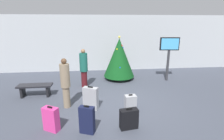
{
  "coord_description": "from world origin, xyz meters",
  "views": [
    {
      "loc": [
        -0.71,
        -5.41,
        2.77
      ],
      "look_at": [
        -0.02,
        1.27,
        0.9
      ],
      "focal_mm": 27.01,
      "sensor_mm": 36.0,
      "label": 1
    }
  ],
  "objects_px": {
    "traveller_1": "(84,68)",
    "suitcase_4": "(130,103)",
    "suitcase_0": "(51,119)",
    "waiting_bench": "(35,88)",
    "suitcase_2": "(129,119)",
    "holiday_tree": "(119,58)",
    "flight_info_kiosk": "(169,51)",
    "traveller_0": "(65,82)",
    "suitcase_3": "(87,120)",
    "suitcase_1": "(91,98)"
  },
  "relations": [
    {
      "from": "traveller_0",
      "to": "suitcase_4",
      "type": "distance_m",
      "value": 2.24
    },
    {
      "from": "waiting_bench",
      "to": "suitcase_1",
      "type": "xyz_separation_m",
      "value": [
        2.17,
        -1.22,
        0.03
      ]
    },
    {
      "from": "waiting_bench",
      "to": "flight_info_kiosk",
      "type": "bearing_deg",
      "value": 12.77
    },
    {
      "from": "holiday_tree",
      "to": "suitcase_0",
      "type": "height_order",
      "value": "holiday_tree"
    },
    {
      "from": "flight_info_kiosk",
      "to": "suitcase_4",
      "type": "xyz_separation_m",
      "value": [
        -2.44,
        -2.78,
        -1.24
      ]
    },
    {
      "from": "traveller_0",
      "to": "traveller_1",
      "type": "bearing_deg",
      "value": 75.07
    },
    {
      "from": "traveller_1",
      "to": "flight_info_kiosk",
      "type": "bearing_deg",
      "value": 7.33
    },
    {
      "from": "suitcase_0",
      "to": "suitcase_4",
      "type": "height_order",
      "value": "suitcase_0"
    },
    {
      "from": "suitcase_0",
      "to": "suitcase_1",
      "type": "height_order",
      "value": "suitcase_1"
    },
    {
      "from": "traveller_0",
      "to": "suitcase_3",
      "type": "relative_size",
      "value": 2.17
    },
    {
      "from": "waiting_bench",
      "to": "suitcase_4",
      "type": "distance_m",
      "value": 3.75
    },
    {
      "from": "holiday_tree",
      "to": "suitcase_3",
      "type": "xyz_separation_m",
      "value": [
        -1.45,
        -4.32,
        -0.74
      ]
    },
    {
      "from": "traveller_0",
      "to": "suitcase_4",
      "type": "xyz_separation_m",
      "value": [
        2.1,
        -0.42,
        -0.64
      ]
    },
    {
      "from": "flight_info_kiosk",
      "to": "traveller_0",
      "type": "distance_m",
      "value": 5.15
    },
    {
      "from": "suitcase_0",
      "to": "suitcase_4",
      "type": "distance_m",
      "value": 2.47
    },
    {
      "from": "traveller_0",
      "to": "suitcase_0",
      "type": "relative_size",
      "value": 2.43
    },
    {
      "from": "waiting_bench",
      "to": "suitcase_2",
      "type": "bearing_deg",
      "value": -37.11
    },
    {
      "from": "flight_info_kiosk",
      "to": "traveller_1",
      "type": "bearing_deg",
      "value": -172.67
    },
    {
      "from": "holiday_tree",
      "to": "traveller_1",
      "type": "distance_m",
      "value": 1.98
    },
    {
      "from": "holiday_tree",
      "to": "suitcase_4",
      "type": "distance_m",
      "value": 3.37
    },
    {
      "from": "flight_info_kiosk",
      "to": "suitcase_3",
      "type": "height_order",
      "value": "flight_info_kiosk"
    },
    {
      "from": "suitcase_0",
      "to": "suitcase_4",
      "type": "xyz_separation_m",
      "value": [
        2.31,
        0.86,
        -0.07
      ]
    },
    {
      "from": "flight_info_kiosk",
      "to": "suitcase_2",
      "type": "bearing_deg",
      "value": -125.54
    },
    {
      "from": "traveller_1",
      "to": "suitcase_4",
      "type": "xyz_separation_m",
      "value": [
        1.61,
        -2.26,
        -0.65
      ]
    },
    {
      "from": "suitcase_2",
      "to": "suitcase_1",
      "type": "bearing_deg",
      "value": 130.92
    },
    {
      "from": "traveller_0",
      "to": "suitcase_1",
      "type": "distance_m",
      "value": 0.99
    },
    {
      "from": "waiting_bench",
      "to": "suitcase_1",
      "type": "bearing_deg",
      "value": -29.49
    },
    {
      "from": "flight_info_kiosk",
      "to": "suitcase_0",
      "type": "height_order",
      "value": "flight_info_kiosk"
    },
    {
      "from": "flight_info_kiosk",
      "to": "traveller_0",
      "type": "xyz_separation_m",
      "value": [
        -4.54,
        -2.36,
        -0.6
      ]
    },
    {
      "from": "holiday_tree",
      "to": "suitcase_3",
      "type": "distance_m",
      "value": 4.62
    },
    {
      "from": "suitcase_0",
      "to": "flight_info_kiosk",
      "type": "bearing_deg",
      "value": 37.49
    },
    {
      "from": "traveller_1",
      "to": "suitcase_4",
      "type": "distance_m",
      "value": 2.85
    },
    {
      "from": "flight_info_kiosk",
      "to": "traveller_1",
      "type": "distance_m",
      "value": 4.13
    },
    {
      "from": "holiday_tree",
      "to": "suitcase_0",
      "type": "bearing_deg",
      "value": -120.23
    },
    {
      "from": "flight_info_kiosk",
      "to": "suitcase_3",
      "type": "distance_m",
      "value": 5.52
    },
    {
      "from": "holiday_tree",
      "to": "traveller_0",
      "type": "height_order",
      "value": "holiday_tree"
    },
    {
      "from": "suitcase_2",
      "to": "suitcase_4",
      "type": "bearing_deg",
      "value": 75.77
    },
    {
      "from": "suitcase_1",
      "to": "suitcase_4",
      "type": "height_order",
      "value": "suitcase_1"
    },
    {
      "from": "waiting_bench",
      "to": "suitcase_3",
      "type": "bearing_deg",
      "value": -50.17
    },
    {
      "from": "holiday_tree",
      "to": "waiting_bench",
      "type": "relative_size",
      "value": 1.71
    },
    {
      "from": "traveller_1",
      "to": "holiday_tree",
      "type": "bearing_deg",
      "value": 30.34
    },
    {
      "from": "waiting_bench",
      "to": "suitcase_2",
      "type": "height_order",
      "value": "suitcase_2"
    },
    {
      "from": "flight_info_kiosk",
      "to": "suitcase_2",
      "type": "relative_size",
      "value": 3.55
    },
    {
      "from": "waiting_bench",
      "to": "suitcase_2",
      "type": "xyz_separation_m",
      "value": [
        3.21,
        -2.43,
        -0.07
      ]
    },
    {
      "from": "holiday_tree",
      "to": "flight_info_kiosk",
      "type": "xyz_separation_m",
      "value": [
        2.35,
        -0.48,
        0.39
      ]
    },
    {
      "from": "suitcase_0",
      "to": "suitcase_2",
      "type": "xyz_separation_m",
      "value": [
        2.06,
        -0.12,
        -0.05
      ]
    },
    {
      "from": "suitcase_0",
      "to": "suitcase_1",
      "type": "relative_size",
      "value": 0.88
    },
    {
      "from": "holiday_tree",
      "to": "flight_info_kiosk",
      "type": "relative_size",
      "value": 1.03
    },
    {
      "from": "holiday_tree",
      "to": "suitcase_4",
      "type": "height_order",
      "value": "holiday_tree"
    },
    {
      "from": "waiting_bench",
      "to": "suitcase_0",
      "type": "distance_m",
      "value": 2.57
    }
  ]
}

